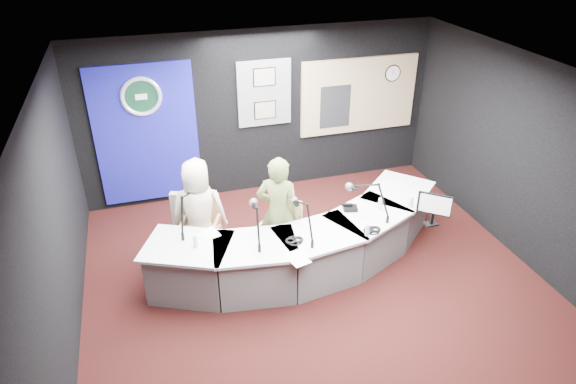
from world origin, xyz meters
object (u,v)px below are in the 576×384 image
object	(u,v)px
person_man	(199,212)
person_woman	(279,213)
armchair_left	(201,229)
armchair_right	(279,236)
broadcast_desk	(304,245)

from	to	relation	value
person_man	person_woman	xyz separation A→B (m)	(1.02, -0.42, 0.05)
armchair_left	armchair_right	world-z (taller)	armchair_left
broadcast_desk	armchair_right	world-z (taller)	armchair_right
armchair_left	armchair_right	xyz separation A→B (m)	(1.02, -0.42, -0.05)
person_man	broadcast_desk	bearing A→B (deg)	167.83
broadcast_desk	armchair_right	xyz separation A→B (m)	(-0.30, 0.18, 0.09)
person_man	person_woman	world-z (taller)	person_woman
armchair_right	person_woman	xyz separation A→B (m)	(0.00, 0.00, 0.37)
broadcast_desk	armchair_right	bearing A→B (deg)	148.64
armchair_left	person_man	world-z (taller)	person_man
armchair_right	person_man	distance (m)	1.15
broadcast_desk	person_woman	xyz separation A→B (m)	(-0.30, 0.18, 0.46)
armchair_left	person_woman	size ratio (longest dim) A/B	0.62
person_man	armchair_left	bearing A→B (deg)	-0.00
armchair_right	person_man	bearing A→B (deg)	-156.57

